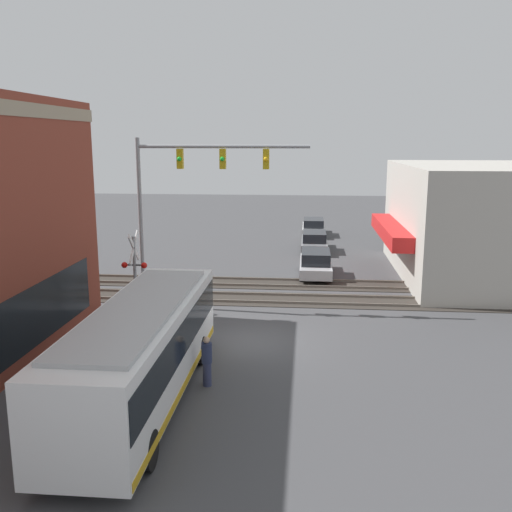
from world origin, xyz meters
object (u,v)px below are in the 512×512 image
(city_bus, at_px, (142,349))
(pedestrian_near_bus, at_px, (207,361))
(parked_car_grey, at_px, (314,242))
(parked_car_white, at_px, (313,227))
(crossing_signal, at_px, (134,265))
(parked_car_silver, at_px, (316,264))

(city_bus, distance_m, pedestrian_near_bus, 2.34)
(parked_car_grey, xyz_separation_m, pedestrian_near_bus, (-23.17, 3.67, 0.19))
(parked_car_grey, bearing_deg, parked_car_white, -0.00)
(crossing_signal, height_order, parked_car_silver, crossing_signal)
(pedestrian_near_bus, bearing_deg, city_bus, 127.80)
(pedestrian_near_bus, bearing_deg, parked_car_grey, -9.01)
(parked_car_silver, bearing_deg, city_bus, 162.27)
(city_bus, bearing_deg, pedestrian_near_bus, -52.20)
(city_bus, xyz_separation_m, parked_car_silver, (16.89, -5.40, -0.98))
(crossing_signal, bearing_deg, city_bus, -161.87)
(parked_car_silver, bearing_deg, parked_car_grey, 0.00)
(city_bus, bearing_deg, crossing_signal, 18.13)
(parked_car_grey, height_order, pedestrian_near_bus, pedestrian_near_bus)
(crossing_signal, bearing_deg, pedestrian_near_bus, -148.09)
(city_bus, distance_m, crossing_signal, 9.15)
(parked_car_white, xyz_separation_m, pedestrian_near_bus, (-30.06, 3.67, 0.20))
(parked_car_white, distance_m, pedestrian_near_bus, 30.28)
(parked_car_silver, height_order, parked_car_grey, parked_car_silver)
(city_bus, xyz_separation_m, parked_car_grey, (24.51, -5.40, -1.03))
(parked_car_silver, distance_m, pedestrian_near_bus, 15.98)
(parked_car_silver, bearing_deg, pedestrian_near_bus, 166.71)
(parked_car_grey, bearing_deg, pedestrian_near_bus, 170.99)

